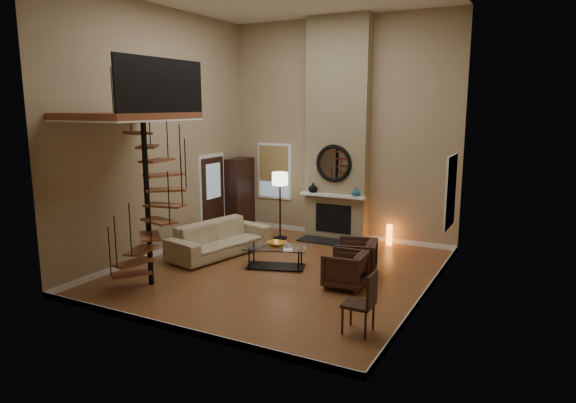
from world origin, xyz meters
The scene contains 32 objects.
ground centered at (0.00, 0.00, -0.01)m, with size 6.00×6.50×0.01m, color brown.
back_wall centered at (0.00, 3.25, 2.75)m, with size 6.00×0.02×5.50m, color tan.
front_wall centered at (0.00, -3.25, 2.75)m, with size 6.00×0.02×5.50m, color tan.
left_wall centered at (-3.00, 0.00, 2.75)m, with size 0.02×6.50×5.50m, color tan.
right_wall centered at (3.00, 0.00, 2.75)m, with size 0.02×6.50×5.50m, color tan.
baseboard_back centered at (0.00, 3.24, 0.06)m, with size 6.00×0.02×0.12m, color white.
baseboard_front centered at (0.00, -3.24, 0.06)m, with size 6.00×0.02×0.12m, color white.
baseboard_left centered at (-2.99, 0.00, 0.06)m, with size 0.02×6.50×0.12m, color white.
baseboard_right centered at (2.99, 0.00, 0.06)m, with size 0.02×6.50×0.12m, color white.
chimney_breast centered at (0.00, 3.06, 2.75)m, with size 1.60×0.38×5.50m, color #877A57.
hearth centered at (0.00, 2.57, 0.02)m, with size 1.50×0.60×0.04m, color black.
firebox centered at (0.00, 2.86, 0.55)m, with size 0.95×0.02×0.72m, color black.
mantel centered at (0.00, 2.78, 1.15)m, with size 1.70×0.18×0.06m, color white.
mirror_frame centered at (0.00, 2.84, 1.95)m, with size 0.94×0.94×0.10m, color black.
mirror_disc centered at (0.00, 2.85, 1.95)m, with size 0.80×0.80×0.01m, color white.
vase_left centered at (-0.55, 2.82, 1.30)m, with size 0.24×0.24×0.25m, color black.
vase_right centered at (0.60, 2.82, 1.28)m, with size 0.20×0.20×0.21m, color #195459.
window_back centered at (-1.90, 3.22, 1.62)m, with size 1.02×0.06×1.52m.
window_right centered at (2.97, 2.00, 1.63)m, with size 0.06×1.02×1.52m.
entry_door centered at (-2.95, 1.80, 1.05)m, with size 0.10×1.05×2.16m.
loft centered at (-2.04, -1.80, 3.24)m, with size 1.70×2.20×1.09m.
spiral_stair centered at (-1.78, -1.79, 1.78)m, with size 1.47×1.47×4.06m.
hutch centered at (-2.75, 2.78, 0.95)m, with size 0.42×0.89×2.00m, color black.
sofa centered at (-1.77, 0.43, 0.40)m, with size 2.46×0.96×0.72m, color tan.
armchair_near centered at (1.54, 0.56, 0.35)m, with size 0.79×0.81×0.74m, color #3A221B.
armchair_far centered at (1.62, -0.24, 0.35)m, with size 0.73×0.75×0.68m, color #3A221B.
coffee_table centered at (-0.19, 0.20, 0.28)m, with size 1.45×1.04×0.48m.
bowl centered at (-0.19, 0.25, 0.50)m, with size 0.39×0.39×0.10m, color orange.
book centered at (0.16, 0.05, 0.46)m, with size 0.18×0.25×0.02m, color gray.
floor_lamp centered at (-1.24, 2.33, 1.41)m, with size 0.40×0.40×1.71m.
accent_lamp centered at (1.42, 3.03, 0.25)m, with size 0.14×0.14×0.51m, color orange.
side_chair centered at (2.51, -1.95, 0.53)m, with size 0.44×0.43×0.95m.
Camera 1 is at (4.83, -8.81, 3.37)m, focal length 31.80 mm.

